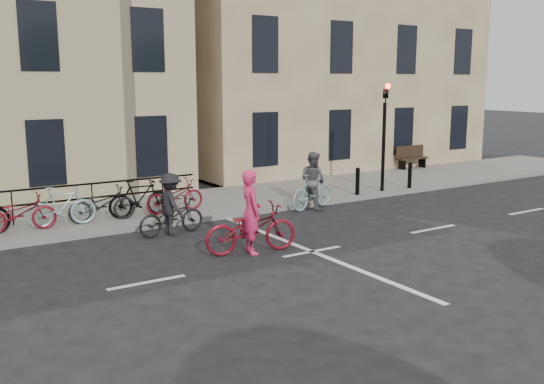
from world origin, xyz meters
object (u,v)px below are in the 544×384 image
cyclist_grey (313,186)px  cyclist_dark (171,211)px  traffic_light (384,124)px  bench (411,156)px  cyclist_pink (251,224)px

cyclist_grey → cyclist_dark: size_ratio=1.04×
traffic_light → bench: traffic_light is taller
bench → cyclist_dark: cyclist_dark is taller
cyclist_grey → cyclist_dark: (-4.90, -0.57, -0.09)m
traffic_light → bench: 6.14m
bench → traffic_light: bearing=-144.8°
cyclist_pink → cyclist_dark: bearing=29.7°
bench → cyclist_pink: 14.10m
traffic_light → cyclist_pink: 8.46m
bench → cyclist_grey: bearing=-154.3°
cyclist_grey → cyclist_dark: cyclist_grey is taller
bench → cyclist_grey: cyclist_grey is taller
traffic_light → cyclist_grey: bearing=-170.9°
traffic_light → cyclist_pink: traffic_light is taller
cyclist_pink → cyclist_grey: (4.04, 3.11, 0.05)m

